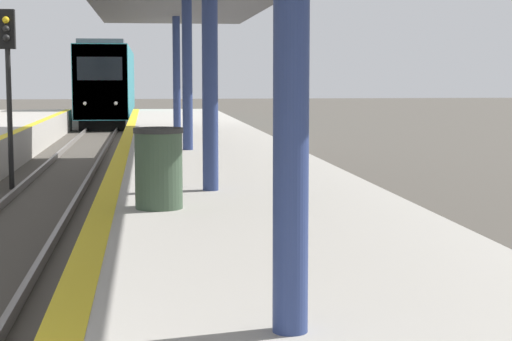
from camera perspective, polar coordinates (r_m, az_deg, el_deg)
The scene contains 3 objects.
train at distance 50.98m, azimuth -9.77°, elevation 5.76°, with size 2.63×19.92×4.43m.
signal_far at distance 20.61m, azimuth -16.21°, elevation 6.86°, with size 0.36×0.31×4.15m.
trash_bin at distance 10.44m, azimuth -6.50°, elevation 0.16°, with size 0.61×0.61×0.98m.
Camera 1 is at (2.20, -2.99, 2.61)m, focal length 60.00 mm.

